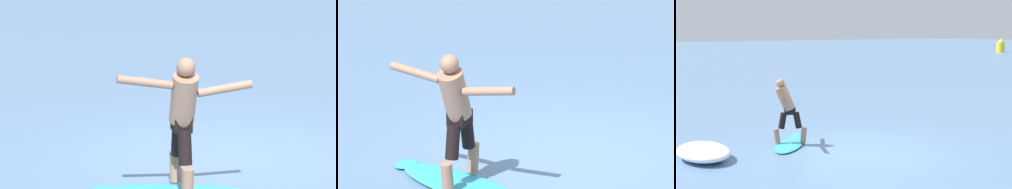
% 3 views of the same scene
% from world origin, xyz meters
% --- Properties ---
extents(ground_plane, '(200.00, 200.00, 0.00)m').
position_xyz_m(ground_plane, '(0.00, 0.00, 0.00)').
color(ground_plane, slate).
extents(surfer, '(1.42, 0.90, 1.55)m').
position_xyz_m(surfer, '(-1.38, -1.05, 0.97)').
color(surfer, '#966C55').
rests_on(surfer, surfboard).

